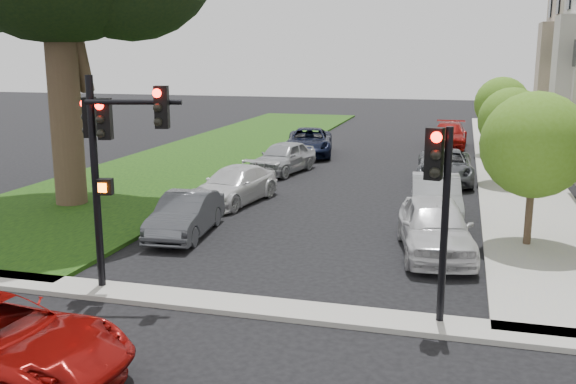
% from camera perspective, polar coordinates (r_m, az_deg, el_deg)
% --- Properties ---
extents(ground, '(140.00, 140.00, 0.00)m').
position_cam_1_polar(ground, '(12.57, -6.17, -13.69)').
color(ground, black).
rests_on(ground, ground).
extents(grass_strip, '(8.00, 44.00, 0.12)m').
position_cam_1_polar(grass_strip, '(37.34, -5.69, 3.81)').
color(grass_strip, black).
rests_on(grass_strip, ground).
extents(sidewalk_right, '(3.50, 44.00, 0.12)m').
position_cam_1_polar(sidewalk_right, '(35.01, 19.20, 2.63)').
color(sidewalk_right, '#A3A3A3').
rests_on(sidewalk_right, ground).
extents(sidewalk_cross, '(60.00, 1.00, 0.12)m').
position_cam_1_polar(sidewalk_cross, '(14.26, -3.22, -10.13)').
color(sidewalk_cross, '#A3A3A3').
rests_on(sidewalk_cross, ground).
extents(small_tree_a, '(2.99, 2.99, 4.48)m').
position_cam_1_polar(small_tree_a, '(19.18, 21.07, 3.92)').
color(small_tree_a, brown).
rests_on(small_tree_a, ground).
extents(small_tree_b, '(2.75, 2.75, 4.12)m').
position_cam_1_polar(small_tree_b, '(28.42, 19.26, 6.01)').
color(small_tree_b, brown).
rests_on(small_tree_b, ground).
extents(small_tree_c, '(2.86, 2.86, 4.29)m').
position_cam_1_polar(small_tree_c, '(36.36, 18.47, 7.45)').
color(small_tree_c, brown).
rests_on(small_tree_c, ground).
extents(traffic_signal_main, '(2.45, 0.72, 5.02)m').
position_cam_1_polar(traffic_signal_main, '(14.98, -15.58, 4.03)').
color(traffic_signal_main, black).
rests_on(traffic_signal_main, ground).
extents(traffic_signal_secondary, '(0.55, 0.44, 4.10)m').
position_cam_1_polar(traffic_signal_secondary, '(12.96, 13.29, 0.24)').
color(traffic_signal_secondary, black).
rests_on(traffic_signal_secondary, ground).
extents(car_parked_0, '(2.59, 4.87, 1.58)m').
position_cam_1_polar(car_parked_0, '(18.22, 12.94, -3.02)').
color(car_parked_0, silver).
rests_on(car_parked_0, ground).
extents(car_parked_1, '(1.96, 4.60, 1.48)m').
position_cam_1_polar(car_parked_1, '(22.02, 12.97, -0.53)').
color(car_parked_1, '#999BA0').
rests_on(car_parked_1, ground).
extents(car_parked_2, '(2.54, 5.14, 1.40)m').
position_cam_1_polar(car_parked_2, '(28.64, 13.77, 2.25)').
color(car_parked_2, '#3F4247').
rests_on(car_parked_2, ground).
extents(car_parked_4, '(2.16, 5.08, 1.46)m').
position_cam_1_polar(car_parked_4, '(39.33, 14.09, 4.91)').
color(car_parked_4, maroon).
rests_on(car_parked_4, ground).
extents(car_parked_5, '(1.76, 4.10, 1.31)m').
position_cam_1_polar(car_parked_5, '(19.83, -9.10, -2.01)').
color(car_parked_5, '#3F4247').
rests_on(car_parked_5, ground).
extents(car_parked_6, '(2.64, 4.82, 1.32)m').
position_cam_1_polar(car_parked_6, '(24.02, -4.80, 0.60)').
color(car_parked_6, silver).
rests_on(car_parked_6, ground).
extents(car_parked_7, '(2.56, 4.58, 1.47)m').
position_cam_1_polar(car_parked_7, '(29.96, -0.41, 3.10)').
color(car_parked_7, '#999BA0').
rests_on(car_parked_7, ground).
extents(car_parked_8, '(3.40, 5.67, 1.47)m').
position_cam_1_polar(car_parked_8, '(35.23, 1.88, 4.47)').
color(car_parked_8, black).
rests_on(car_parked_8, ground).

